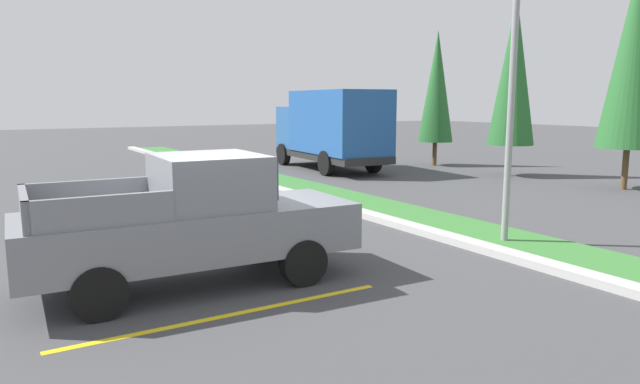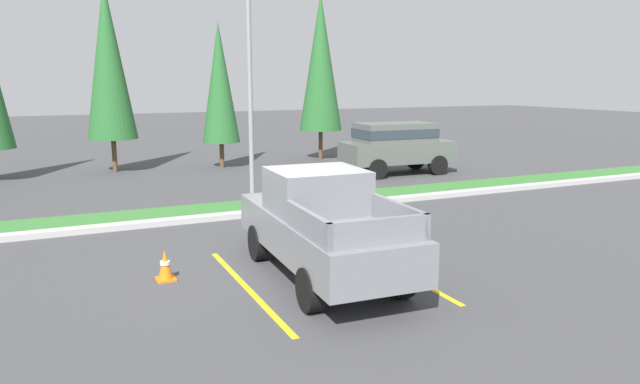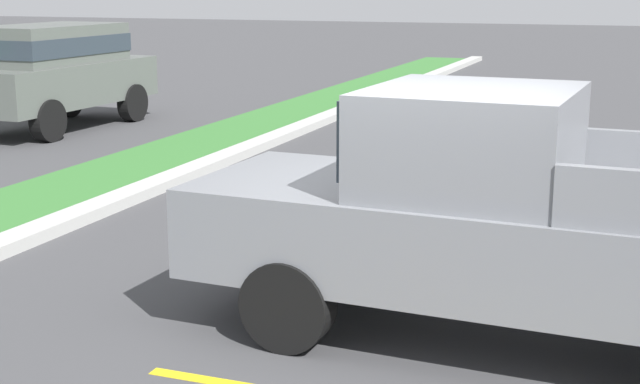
# 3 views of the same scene
# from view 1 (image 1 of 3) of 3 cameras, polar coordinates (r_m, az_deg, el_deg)

# --- Properties ---
(ground_plane) EXTENTS (120.00, 120.00, 0.00)m
(ground_plane) POSITION_cam_1_polar(r_m,az_deg,el_deg) (9.88, -9.41, -8.36)
(ground_plane) COLOR #424244
(parking_line_near) EXTENTS (0.12, 4.80, 0.01)m
(parking_line_near) POSITION_cam_1_polar(r_m,az_deg,el_deg) (10.99, -15.11, -6.75)
(parking_line_near) COLOR yellow
(parking_line_near) RESTS_ON ground
(parking_line_far) EXTENTS (0.12, 4.80, 0.01)m
(parking_line_far) POSITION_cam_1_polar(r_m,az_deg,el_deg) (8.20, -8.85, -12.01)
(parking_line_far) COLOR yellow
(parking_line_far) RESTS_ON ground
(curb_strip) EXTENTS (56.00, 0.40, 0.15)m
(curb_strip) POSITION_cam_1_polar(r_m,az_deg,el_deg) (12.53, 12.35, -4.38)
(curb_strip) COLOR #B2B2AD
(curb_strip) RESTS_ON ground
(grass_median) EXTENTS (56.00, 1.80, 0.06)m
(grass_median) POSITION_cam_1_polar(r_m,az_deg,el_deg) (13.31, 15.78, -3.93)
(grass_median) COLOR #387533
(grass_median) RESTS_ON ground
(pickup_truck_main) EXTENTS (2.15, 5.31, 2.10)m
(pickup_truck_main) POSITION_cam_1_polar(r_m,az_deg,el_deg) (9.32, -12.37, -2.90)
(pickup_truck_main) COLOR black
(pickup_truck_main) RESTS_ON ground
(cargo_truck_distant) EXTENTS (6.97, 2.98, 3.40)m
(cargo_truck_distant) POSITION_cam_1_polar(r_m,az_deg,el_deg) (24.72, 1.16, 6.49)
(cargo_truck_distant) COLOR black
(cargo_truck_distant) RESTS_ON ground
(street_light) EXTENTS (0.24, 1.49, 6.28)m
(street_light) POSITION_cam_1_polar(r_m,az_deg,el_deg) (12.19, 18.23, 12.09)
(street_light) COLOR gray
(street_light) RESTS_ON ground
(cypress_tree_leftmost) EXTENTS (1.59, 1.59, 6.13)m
(cypress_tree_leftmost) POSITION_cam_1_polar(r_m,az_deg,el_deg) (27.02, 11.58, 10.25)
(cypress_tree_leftmost) COLOR brown
(cypress_tree_leftmost) RESTS_ON ground
(cypress_tree_left_inner) EXTENTS (1.80, 1.80, 6.92)m
(cypress_tree_left_inner) POSITION_cam_1_polar(r_m,az_deg,el_deg) (23.90, 18.77, 11.28)
(cypress_tree_left_inner) COLOR brown
(cypress_tree_left_inner) RESTS_ON ground
(cypress_tree_center) EXTENTS (2.03, 2.03, 7.80)m
(cypress_tree_center) POSITION_cam_1_polar(r_m,az_deg,el_deg) (21.73, 28.95, 12.29)
(cypress_tree_center) COLOR brown
(cypress_tree_center) RESTS_ON ground
(traffic_cone) EXTENTS (0.36, 0.36, 0.60)m
(traffic_cone) POSITION_cam_1_polar(r_m,az_deg,el_deg) (12.44, -12.04, -3.44)
(traffic_cone) COLOR orange
(traffic_cone) RESTS_ON ground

